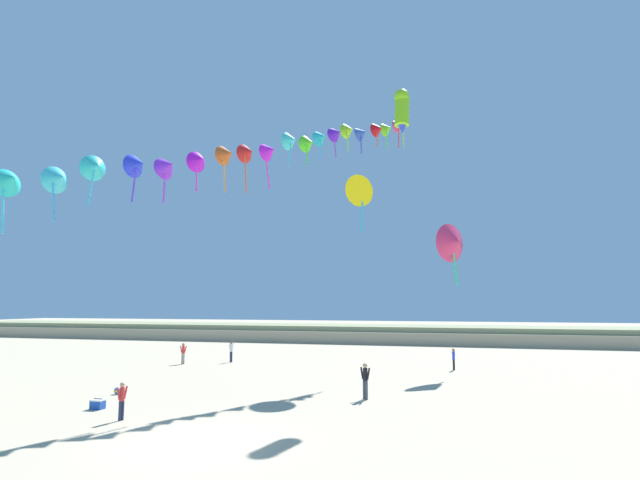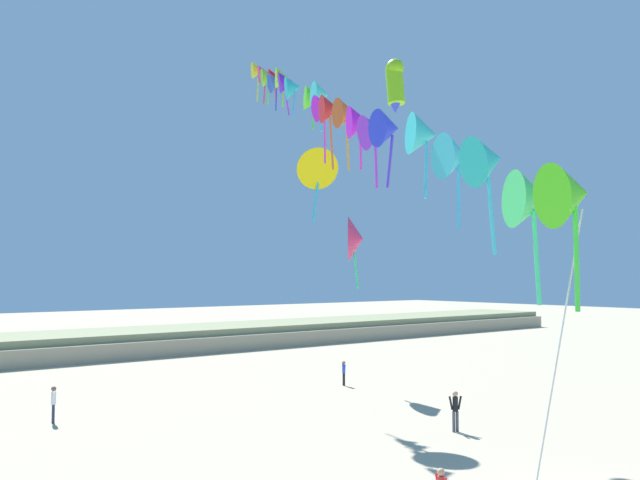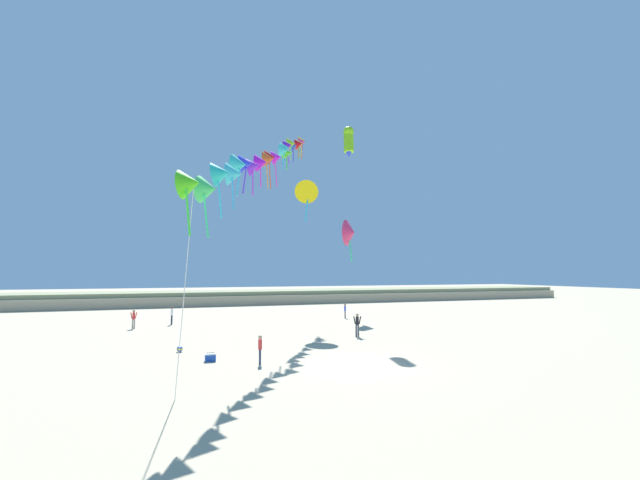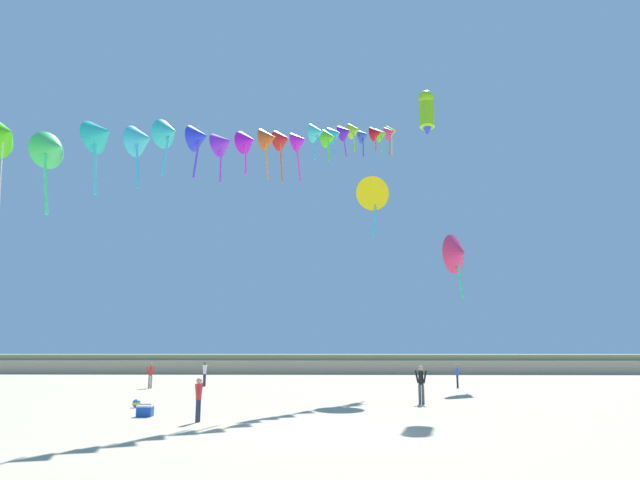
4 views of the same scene
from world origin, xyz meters
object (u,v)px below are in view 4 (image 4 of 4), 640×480
object	(u,v)px
large_kite_high_solo	(374,193)
person_near_left	(421,382)
person_mid_center	(457,374)
person_far_left	(199,396)
beach_cooler	(145,411)
person_near_right	(205,372)
person_far_right	(151,374)
large_kite_low_lead	(427,111)
beach_ball	(136,403)
large_kite_mid_trail	(459,254)

from	to	relation	value
large_kite_high_solo	person_near_left	bearing A→B (deg)	-79.57
person_mid_center	person_far_left	world-z (taller)	person_far_left
person_mid_center	beach_cooler	world-z (taller)	person_mid_center
person_near_right	person_near_left	bearing A→B (deg)	-44.24
person_near_right	person_far_right	xyz separation A→B (m)	(-3.11, -2.07, -0.03)
person_mid_center	beach_cooler	size ratio (longest dim) A/B	2.61
person_far_left	large_kite_low_lead	xyz separation A→B (m)	(10.42, 12.07, 15.86)
large_kite_high_solo	beach_cooler	bearing A→B (deg)	-126.46
beach_ball	beach_cooler	bearing A→B (deg)	-66.13
large_kite_mid_trail	beach_ball	size ratio (longest dim) A/B	12.42
large_kite_high_solo	person_far_right	bearing A→B (deg)	169.50
person_near_right	large_kite_mid_trail	size ratio (longest dim) A/B	0.37
person_near_right	large_kite_high_solo	xyz separation A→B (m)	(11.58, -4.79, 11.40)
person_near_right	beach_ball	world-z (taller)	person_near_right
person_far_right	large_kite_high_solo	bearing A→B (deg)	-10.50
person_far_right	beach_ball	size ratio (longest dim) A/B	4.44
large_kite_high_solo	beach_ball	size ratio (longest dim) A/B	11.10
person_near_left	large_kite_low_lead	size ratio (longest dim) A/B	0.62
person_mid_center	large_kite_low_lead	world-z (taller)	large_kite_low_lead
person_near_left	person_near_right	bearing A→B (deg)	135.76
large_kite_low_lead	large_kite_high_solo	size ratio (longest dim) A/B	0.71
person_near_left	large_kite_mid_trail	xyz separation A→B (m)	(4.57, 11.59, 8.00)
person_far_left	large_kite_high_solo	distance (m)	20.13
large_kite_high_solo	beach_cooler	distance (m)	20.41
person_near_left	large_kite_mid_trail	world-z (taller)	large_kite_mid_trail
person_near_right	large_kite_low_lead	bearing A→B (deg)	-27.17
person_far_right	large_kite_low_lead	size ratio (longest dim) A/B	0.56
large_kite_low_lead	person_far_left	bearing A→B (deg)	-130.81
large_kite_low_lead	large_kite_high_solo	bearing A→B (deg)	138.41
person_near_left	person_near_right	xyz separation A→B (m)	(-13.04, 12.70, -0.05)
person_far_right	large_kite_mid_trail	distance (m)	22.26
person_near_right	person_far_right	world-z (taller)	person_near_right
large_kite_mid_trail	large_kite_high_solo	bearing A→B (deg)	-148.51
large_kite_high_solo	person_mid_center	bearing A→B (deg)	38.06
person_near_left	person_mid_center	distance (m)	13.08
large_kite_mid_trail	beach_cooler	xyz separation A→B (m)	(-15.77, -16.87, -8.80)
beach_ball	person_mid_center	bearing A→B (deg)	40.08
beach_cooler	person_mid_center	bearing A→B (deg)	48.81
person_near_left	person_mid_center	size ratio (longest dim) A/B	1.16
large_kite_high_solo	beach_ball	xyz separation A→B (m)	(-11.24, -9.79, -12.19)
person_far_left	large_kite_mid_trail	bearing A→B (deg)	54.14
person_near_right	large_kite_mid_trail	bearing A→B (deg)	-3.58
person_mid_center	person_far_left	bearing A→B (deg)	-124.10
person_near_left	beach_ball	size ratio (longest dim) A/B	4.84
person_far_right	beach_ball	distance (m)	13.01
beach_cooler	large_kite_mid_trail	bearing A→B (deg)	46.94
person_far_right	person_near_left	bearing A→B (deg)	-33.35
person_far_right	beach_ball	world-z (taller)	person_far_right
person_mid_center	large_kite_mid_trail	world-z (taller)	large_kite_mid_trail
person_mid_center	large_kite_high_solo	size ratio (longest dim) A/B	0.37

